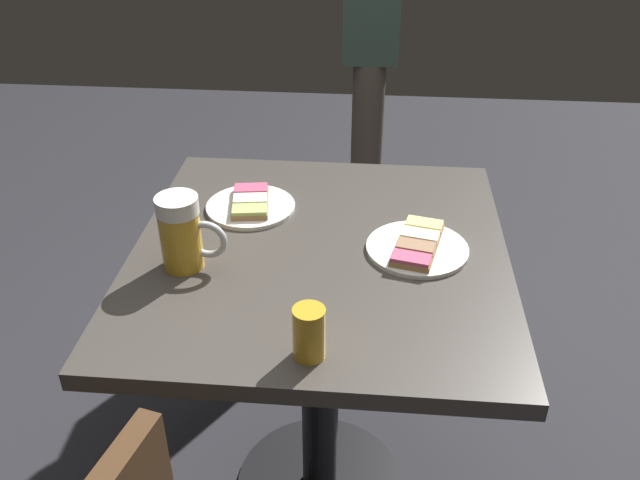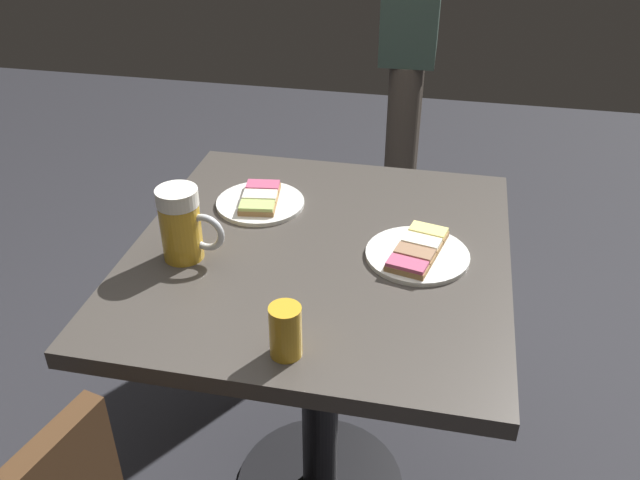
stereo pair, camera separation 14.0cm
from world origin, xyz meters
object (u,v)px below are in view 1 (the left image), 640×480
at_px(beer_mug, 182,233).
at_px(patron_standing, 371,29).
at_px(plate_near, 417,246).
at_px(plate_far, 251,205).
at_px(beer_glass_small, 309,333).

relative_size(beer_mug, patron_standing, 0.10).
height_order(plate_near, patron_standing, patron_standing).
height_order(plate_near, plate_far, same).
relative_size(plate_far, beer_mug, 1.32).
distance_m(beer_mug, patron_standing, 1.27).
xyz_separation_m(plate_far, patron_standing, (-0.98, 0.25, 0.14)).
distance_m(plate_near, beer_mug, 0.48).
distance_m(beer_mug, beer_glass_small, 0.37).
bearing_deg(plate_far, plate_near, 68.86).
distance_m(plate_far, beer_mug, 0.26).
distance_m(plate_near, patron_standing, 1.14).
bearing_deg(patron_standing, beer_glass_small, -3.87).
bearing_deg(patron_standing, plate_near, 5.04).
height_order(plate_near, beer_glass_small, beer_glass_small).
height_order(beer_mug, patron_standing, patron_standing).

